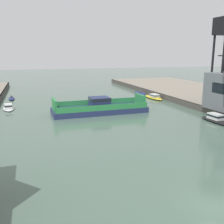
{
  "coord_description": "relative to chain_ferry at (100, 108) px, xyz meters",
  "views": [
    {
      "loc": [
        -13.36,
        -15.11,
        11.74
      ],
      "look_at": [
        0.0,
        26.25,
        2.0
      ],
      "focal_mm": 41.52,
      "sensor_mm": 36.0,
      "label": 1
    }
  ],
  "objects": [
    {
      "name": "moored_boat_near_right",
      "position": [
        -18.07,
        22.49,
        -0.75
      ],
      "size": [
        1.84,
        5.07,
        1.01
      ],
      "color": "navy",
      "rests_on": "ground"
    },
    {
      "name": "moored_boat_mid_left",
      "position": [
        18.36,
        11.92,
        -0.53
      ],
      "size": [
        2.77,
        8.33,
        1.3
      ],
      "color": "yellow",
      "rests_on": "ground"
    },
    {
      "name": "ground_plane",
      "position": [
        -0.16,
        -35.0,
        -1.01
      ],
      "size": [
        400.0,
        400.0,
        0.0
      ],
      "primitive_type": "plane",
      "color": "#4C6656"
    },
    {
      "name": "moored_boat_far_left",
      "position": [
        -18.03,
        9.08,
        -0.54
      ],
      "size": [
        2.74,
        6.54,
        1.26
      ],
      "color": "white",
      "rests_on": "ground"
    },
    {
      "name": "chain_ferry",
      "position": [
        0.0,
        0.0,
        0.0
      ],
      "size": [
        19.28,
        6.92,
        3.3
      ],
      "color": "navy",
      "rests_on": "ground"
    },
    {
      "name": "moored_boat_near_left",
      "position": [
        18.07,
        20.3,
        -0.71
      ],
      "size": [
        3.44,
        7.66,
        1.08
      ],
      "color": "navy",
      "rests_on": "ground"
    },
    {
      "name": "moored_boat_mid_right",
      "position": [
        17.59,
        -13.74,
        -0.46
      ],
      "size": [
        2.66,
        7.65,
        1.49
      ],
      "color": "black",
      "rests_on": "ground"
    }
  ]
}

